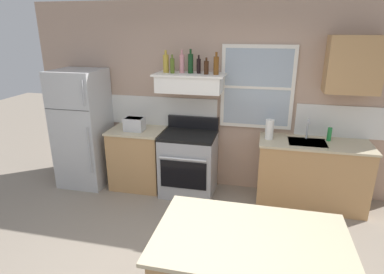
{
  "coord_description": "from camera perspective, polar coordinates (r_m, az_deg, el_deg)",
  "views": [
    {
      "loc": [
        0.75,
        -2.31,
        2.33
      ],
      "look_at": [
        -0.05,
        1.2,
        1.1
      ],
      "focal_mm": 29.91,
      "sensor_mm": 36.0,
      "label": 1
    }
  ],
  "objects": [
    {
      "name": "bottle_champagne_gold_foil",
      "position": [
        4.51,
        -4.67,
        12.98
      ],
      "size": [
        0.08,
        0.08,
        0.3
      ],
      "color": "#B29333",
      "rests_on": "range_hood_shelf"
    },
    {
      "name": "back_wall",
      "position": [
        4.69,
        3.79,
        6.82
      ],
      "size": [
        5.4,
        0.11,
        2.7
      ],
      "color": "tan",
      "rests_on": "ground_plane"
    },
    {
      "name": "bottle_brown_stout",
      "position": [
        4.32,
        2.57,
        12.31
      ],
      "size": [
        0.06,
        0.06,
        0.22
      ],
      "color": "#381E0F",
      "rests_on": "range_hood_shelf"
    },
    {
      "name": "counter_right_with_sink",
      "position": [
        4.66,
        20.45,
        -6.1
      ],
      "size": [
        1.43,
        0.63,
        0.91
      ],
      "color": "tan",
      "rests_on": "ground_plane"
    },
    {
      "name": "bottle_rose_pink",
      "position": [
        4.46,
        -1.82,
        13.02
      ],
      "size": [
        0.07,
        0.07,
        0.31
      ],
      "color": "#C67F84",
      "rests_on": "range_hood_shelf"
    },
    {
      "name": "dish_soap_bottle",
      "position": [
        4.59,
        23.29,
        0.46
      ],
      "size": [
        0.06,
        0.06,
        0.18
      ],
      "primitive_type": "cylinder",
      "color": "#268C3F",
      "rests_on": "counter_right_with_sink"
    },
    {
      "name": "refrigerator",
      "position": [
        5.13,
        -18.88,
        1.44
      ],
      "size": [
        0.7,
        0.72,
        1.76
      ],
      "color": "#B7BABC",
      "rests_on": "ground_plane"
    },
    {
      "name": "upper_cabinet_right",
      "position": [
        4.49,
        26.88,
        11.41
      ],
      "size": [
        0.64,
        0.32,
        0.7
      ],
      "color": "tan"
    },
    {
      "name": "counter_left_of_stove",
      "position": [
        4.95,
        -9.55,
        -3.66
      ],
      "size": [
        0.79,
        0.63,
        0.91
      ],
      "color": "tan",
      "rests_on": "ground_plane"
    },
    {
      "name": "range_hood_shelf",
      "position": [
        4.44,
        -0.34,
        9.72
      ],
      "size": [
        0.96,
        0.52,
        0.24
      ],
      "color": "white"
    },
    {
      "name": "bottle_balsamic_dark",
      "position": [
        4.41,
        1.2,
        12.59
      ],
      "size": [
        0.06,
        0.06,
        0.24
      ],
      "color": "black",
      "rests_on": "range_hood_shelf"
    },
    {
      "name": "bottle_amber_wine",
      "position": [
        4.3,
        4.34,
        12.64
      ],
      "size": [
        0.07,
        0.07,
        0.29
      ],
      "color": "brown",
      "rests_on": "range_hood_shelf"
    },
    {
      "name": "sink_faucet",
      "position": [
        4.52,
        19.96,
        1.73
      ],
      "size": [
        0.03,
        0.17,
        0.28
      ],
      "color": "silver",
      "rests_on": "counter_right_with_sink"
    },
    {
      "name": "paper_towel_roll",
      "position": [
        4.4,
        13.64,
        1.35
      ],
      "size": [
        0.11,
        0.11,
        0.27
      ],
      "primitive_type": "cylinder",
      "color": "white",
      "rests_on": "counter_right_with_sink"
    },
    {
      "name": "stove_range",
      "position": [
        4.68,
        -0.58,
        -4.62
      ],
      "size": [
        0.76,
        0.69,
        1.09
      ],
      "color": "#9EA0A5",
      "rests_on": "ground_plane"
    },
    {
      "name": "bottle_olive_oil_square",
      "position": [
        4.44,
        -3.52,
        12.63
      ],
      "size": [
        0.06,
        0.06,
        0.25
      ],
      "color": "#4C601E",
      "rests_on": "range_hood_shelf"
    },
    {
      "name": "bottle_dark_green_wine",
      "position": [
        4.43,
        -0.25,
        13.04
      ],
      "size": [
        0.07,
        0.07,
        0.32
      ],
      "color": "#143819",
      "rests_on": "range_hood_shelf"
    },
    {
      "name": "toaster",
      "position": [
        4.72,
        -10.23,
        2.31
      ],
      "size": [
        0.3,
        0.2,
        0.19
      ],
      "color": "silver",
      "rests_on": "counter_left_of_stove"
    }
  ]
}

